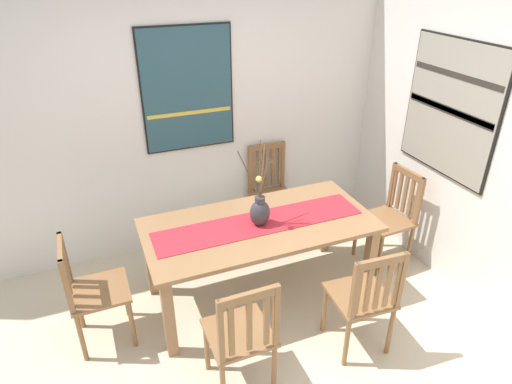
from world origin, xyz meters
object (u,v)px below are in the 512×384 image
Objects in this scene: chair_1 at (271,190)px; painting_on_back_wall at (188,90)px; chair_2 at (391,215)px; painting_on_side_wall at (451,109)px; chair_0 at (365,297)px; chair_3 at (242,335)px; chair_4 at (92,290)px; centerpiece_vase at (260,210)px; dining_table at (259,234)px.

painting_on_back_wall is (-0.76, 0.17, 1.08)m from chair_1.
chair_2 is 1.09m from painting_on_side_wall.
painting_on_back_wall is (-0.74, 1.89, 1.10)m from chair_0.
chair_3 is at bearing -154.58° from chair_2.
painting_on_back_wall is (1.08, 1.06, 1.12)m from chair_4.
chair_3 is at bearing -179.85° from chair_0.
painting_on_back_wall reaches higher than centerpiece_vase.
chair_3 is (-0.47, -0.83, -0.38)m from centerpiece_vase.
chair_0 is at bearing -68.65° from painting_on_back_wall.
chair_4 is (-1.35, -0.02, -0.15)m from dining_table.
painting_on_side_wall is at bearing 31.22° from chair_0.
chair_4 is at bearing 136.40° from chair_3.
chair_0 is 0.95× the size of chair_1.
painting_on_side_wall reaches higher than chair_3.
chair_3 reaches higher than chair_2.
centerpiece_vase is 1.32m from painting_on_back_wall.
painting_on_back_wall reaches higher than chair_3.
chair_1 is 1.07× the size of chair_4.
painting_on_side_wall is at bearing 18.70° from chair_3.
painting_on_side_wall reaches higher than chair_2.
chair_2 is 1.02× the size of chair_4.
chair_1 is at bearing 25.87° from chair_4.
chair_1 is 1.22m from chair_2.
dining_table is 1.01m from chair_1.
chair_1 is 1.33m from painting_on_back_wall.
painting_on_back_wall is at bearing 104.43° from dining_table.
chair_1 is 1.03× the size of chair_3.
chair_0 is at bearing 0.15° from chair_3.
chair_2 is at bearing 154.21° from painting_on_side_wall.
chair_3 reaches higher than dining_table.
painting_on_back_wall reaches higher than dining_table.
chair_1 reaches higher than dining_table.
chair_3 is (-0.96, -1.72, -0.02)m from chair_1.
chair_2 is 2.70m from chair_4.
centerpiece_vase is 1.08m from chair_1.
chair_3 is at bearing -119.12° from chair_1.
chair_1 is at bearing 135.33° from chair_2.
painting_on_side_wall is at bearing -3.72° from centerpiece_vase.
painting_on_side_wall is (3.00, -0.11, 1.06)m from chair_4.
chair_4 is at bearing 155.45° from chair_0.
chair_2 is (0.87, -0.86, -0.01)m from chair_1.
dining_table is 1.92× the size of chair_1.
chair_1 reaches higher than chair_0.
centerpiece_vase is at bearing 176.28° from painting_on_side_wall.
chair_2 reaches higher than chair_0.
chair_0 is at bearing -90.54° from chair_1.
chair_3 is at bearing -43.60° from chair_4.
dining_table is 1.36m from chair_2.
dining_table is 0.98m from chair_0.
painting_on_back_wall is at bearing 111.35° from chair_0.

